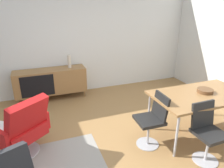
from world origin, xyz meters
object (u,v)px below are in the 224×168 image
sideboard (51,81)px  wooden_bowl_on_table (205,91)px  dining_chair_front_left (207,130)px  dining_table (201,96)px  vase_cobalt (69,61)px  dining_chair_near_window (153,118)px  lounge_chair_red (22,127)px

sideboard → wooden_bowl_on_table: (2.31, -2.30, 0.33)m
wooden_bowl_on_table → dining_chair_front_left: bearing=-128.0°
dining_table → wooden_bowl_on_table: size_ratio=6.15×
dining_table → vase_cobalt: bearing=126.8°
dining_table → dining_chair_near_window: dining_chair_near_window is taller
sideboard → dining_chair_front_left: bearing=-57.3°
dining_chair_front_left → wooden_bowl_on_table: bearing=52.0°
sideboard → dining_table: 3.22m
sideboard → vase_cobalt: bearing=0.2°
vase_cobalt → dining_table: size_ratio=0.19×
dining_table → dining_chair_near_window: bearing=-179.8°
sideboard → dining_chair_near_window: size_ratio=1.87×
dining_chair_front_left → dining_chair_near_window: bearing=134.0°
vase_cobalt → sideboard: bearing=-179.8°
sideboard → dining_table: dining_table is taller
sideboard → dining_chair_front_left: (1.85, -2.89, 0.03)m
vase_cobalt → dining_table: bearing=-53.2°
vase_cobalt → dining_chair_front_left: 3.23m
dining_chair_near_window → wooden_bowl_on_table: bearing=1.7°
dining_chair_near_window → dining_table: bearing=0.2°
vase_cobalt → lounge_chair_red: (-1.04, -1.87, -0.40)m
dining_chair_front_left → sideboard: bearing=122.7°
wooden_bowl_on_table → dining_chair_near_window: dining_chair_near_window is taller
wooden_bowl_on_table → dining_chair_near_window: 1.04m
vase_cobalt → dining_chair_front_left: size_ratio=0.35×
dining_table → dining_chair_front_left: bearing=-122.1°
dining_table → dining_chair_front_left: dining_chair_front_left is taller
sideboard → wooden_bowl_on_table: bearing=-44.8°
dining_chair_front_left → lounge_chair_red: (-2.43, 1.01, -0.00)m
sideboard → lounge_chair_red: size_ratio=1.69×
wooden_bowl_on_table → lounge_chair_red: 2.94m
vase_cobalt → wooden_bowl_on_table: 2.96m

